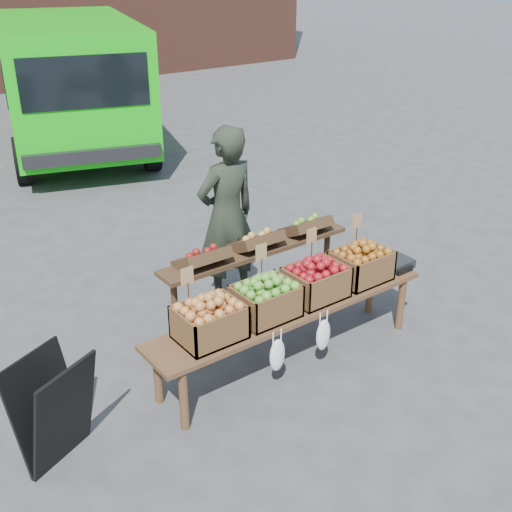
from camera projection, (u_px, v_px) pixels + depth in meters
ground at (197, 373)px, 5.55m from camera, size 80.00×80.00×0.00m
delivery_van at (74, 87)px, 11.20m from camera, size 3.71×5.51×2.26m
vendor at (227, 217)px, 6.36m from camera, size 0.68×0.45×1.84m
chalkboard_sign at (54, 411)px, 4.46m from camera, size 0.63×0.51×0.84m
back_table at (257, 275)px, 6.10m from camera, size 2.10×0.44×1.04m
display_bench at (290, 334)px, 5.59m from camera, size 2.70×0.56×0.57m
crate_golden_apples at (209, 322)px, 4.96m from camera, size 0.50×0.40×0.28m
crate_russet_pears at (266, 301)px, 5.26m from camera, size 0.50×0.40×0.28m
crate_red_apples at (316, 282)px, 5.55m from camera, size 0.50×0.40×0.28m
crate_green_apples at (361, 265)px, 5.85m from camera, size 0.50×0.40×0.28m
weighing_scale at (392, 263)px, 6.12m from camera, size 0.34×0.30×0.08m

